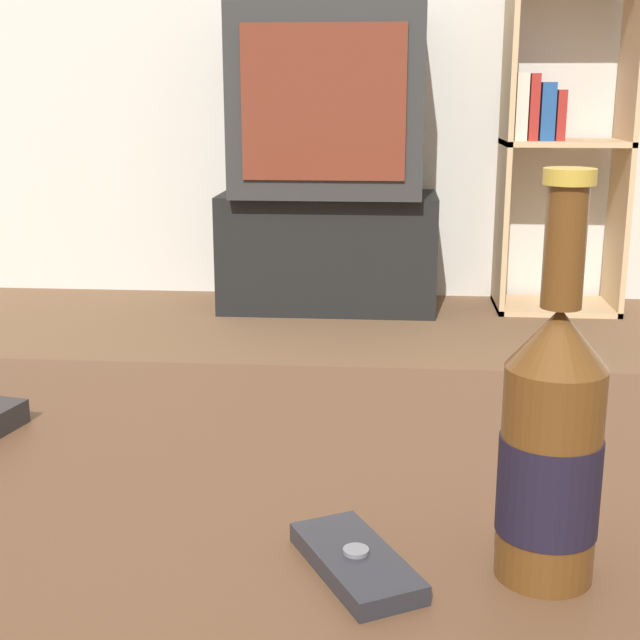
# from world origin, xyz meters

# --- Properties ---
(coffee_table) EXTENTS (1.19, 0.88, 0.49)m
(coffee_table) POSITION_xyz_m (0.00, 0.00, 0.43)
(coffee_table) COLOR brown
(coffee_table) RESTS_ON ground_plane
(tv_stand) EXTENTS (0.81, 0.37, 0.44)m
(tv_stand) POSITION_xyz_m (-0.11, 2.76, 0.22)
(tv_stand) COLOR black
(tv_stand) RESTS_ON ground_plane
(television) EXTENTS (0.69, 0.50, 0.67)m
(television) POSITION_xyz_m (-0.11, 2.76, 0.77)
(television) COLOR #2D2D2D
(television) RESTS_ON tv_stand
(bookshelf) EXTENTS (0.45, 0.30, 1.26)m
(bookshelf) POSITION_xyz_m (0.73, 2.81, 0.66)
(bookshelf) COLOR tan
(bookshelf) RESTS_ON ground_plane
(beer_bottle) EXTENTS (0.07, 0.07, 0.28)m
(beer_bottle) POSITION_xyz_m (0.24, -0.02, 0.58)
(beer_bottle) COLOR #563314
(beer_bottle) RESTS_ON coffee_table
(cell_phone) EXTENTS (0.10, 0.13, 0.02)m
(cell_phone) POSITION_xyz_m (0.11, -0.03, 0.50)
(cell_phone) COLOR #232328
(cell_phone) RESTS_ON coffee_table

